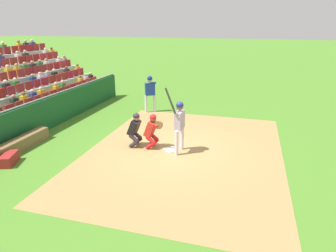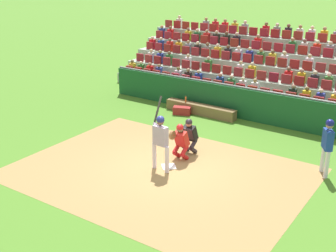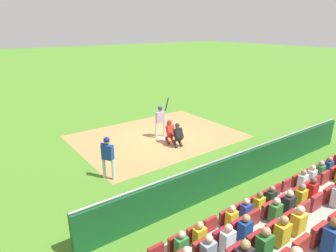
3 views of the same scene
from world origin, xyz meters
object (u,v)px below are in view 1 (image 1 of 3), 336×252
object	(u,v)px
home_plate_marker	(171,149)
home_plate_umpire	(135,128)
batter_at_plate	(179,121)
equipment_duffel_bag	(9,159)
catcher_crouching	(152,129)
dugout_bench	(12,148)
on_deck_batter	(150,90)

from	to	relation	value
home_plate_marker	home_plate_umpire	bearing A→B (deg)	-87.73
batter_at_plate	home_plate_umpire	bearing A→B (deg)	-91.59
batter_at_plate	equipment_duffel_bag	bearing A→B (deg)	-63.89
catcher_crouching	home_plate_umpire	xyz separation A→B (m)	(0.03, -0.64, -0.02)
home_plate_marker	dugout_bench	xyz separation A→B (m)	(1.89, -5.13, 0.20)
batter_at_plate	on_deck_batter	size ratio (longest dim) A/B	1.27
home_plate_marker	equipment_duffel_bag	bearing A→B (deg)	-61.40
home_plate_marker	home_plate_umpire	distance (m)	1.50
home_plate_marker	batter_at_plate	size ratio (longest dim) A/B	0.19
batter_at_plate	equipment_duffel_bag	xyz separation A→B (m)	(2.44, -4.98, -0.98)
home_plate_marker	batter_at_plate	world-z (taller)	batter_at_plate
home_plate_umpire	equipment_duffel_bag	distance (m)	4.19
catcher_crouching	home_plate_umpire	size ratio (longest dim) A/B	1.00
batter_at_plate	on_deck_batter	bearing A→B (deg)	-148.87
dugout_bench	equipment_duffel_bag	xyz separation A→B (m)	(0.65, 0.47, -0.05)
home_plate_marker	on_deck_batter	size ratio (longest dim) A/B	0.24
batter_at_plate	on_deck_batter	distance (m)	5.10
catcher_crouching	on_deck_batter	size ratio (longest dim) A/B	0.71
equipment_duffel_bag	on_deck_batter	size ratio (longest dim) A/B	0.41
on_deck_batter	dugout_bench	bearing A→B (deg)	-24.54
home_plate_marker	equipment_duffel_bag	distance (m)	5.31
on_deck_batter	home_plate_marker	bearing A→B (deg)	28.47
catcher_crouching	dugout_bench	world-z (taller)	catcher_crouching
home_plate_marker	dugout_bench	distance (m)	5.47
home_plate_umpire	dugout_bench	world-z (taller)	home_plate_umpire
catcher_crouching	home_plate_umpire	distance (m)	0.64
home_plate_marker	home_plate_umpire	size ratio (longest dim) A/B	0.34
dugout_bench	catcher_crouching	bearing A→B (deg)	112.89
home_plate_umpire	equipment_duffel_bag	size ratio (longest dim) A/B	1.72
on_deck_batter	equipment_duffel_bag	bearing A→B (deg)	-19.01
dugout_bench	equipment_duffel_bag	size ratio (longest dim) A/B	4.40
batter_at_plate	equipment_duffel_bag	size ratio (longest dim) A/B	3.09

